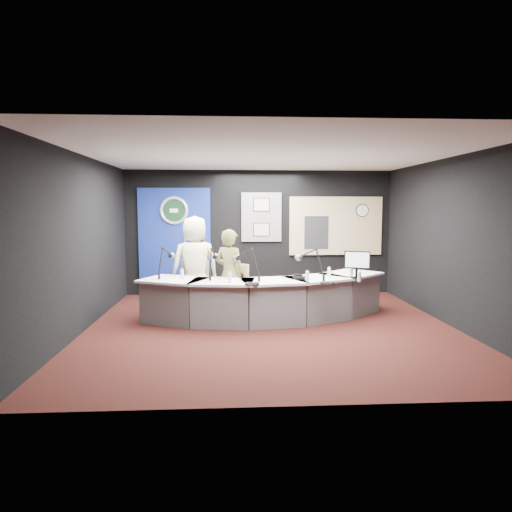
{
  "coord_description": "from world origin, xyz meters",
  "views": [
    {
      "loc": [
        -0.68,
        -7.31,
        1.96
      ],
      "look_at": [
        -0.2,
        0.8,
        1.1
      ],
      "focal_mm": 32.0,
      "sensor_mm": 36.0,
      "label": 1
    }
  ],
  "objects": [
    {
      "name": "armchair_left",
      "position": [
        -1.32,
        1.23,
        0.48
      ],
      "size": [
        0.55,
        0.55,
        0.95
      ],
      "primitive_type": null,
      "rotation": [
        0.0,
        0.0,
        -0.02
      ],
      "color": "tan",
      "rests_on": "ground"
    },
    {
      "name": "computer_monitor",
      "position": [
        1.52,
        0.38,
        1.07
      ],
      "size": [
        0.36,
        0.19,
        0.27
      ],
      "primitive_type": "cube",
      "rotation": [
        0.0,
        0.0,
        -0.44
      ],
      "color": "black",
      "rests_on": "broadcast_desk"
    },
    {
      "name": "boom_mic_d",
      "position": [
        0.71,
        0.34,
        1.05
      ],
      "size": [
        0.48,
        0.63,
        0.6
      ],
      "primitive_type": null,
      "color": "black",
      "rests_on": "broadcast_desk"
    },
    {
      "name": "notepad",
      "position": [
        -0.64,
        0.29,
        0.75
      ],
      "size": [
        0.35,
        0.39,
        0.0
      ],
      "primitive_type": "cube",
      "rotation": [
        0.0,
        0.0,
        -0.45
      ],
      "color": "white",
      "rests_on": "broadcast_desk"
    },
    {
      "name": "seal_center",
      "position": [
        -1.9,
        2.94,
        1.9
      ],
      "size": [
        0.48,
        0.01,
        0.48
      ],
      "primitive_type": "cylinder",
      "rotation": [
        1.57,
        0.0,
        0.0
      ],
      "color": "black",
      "rests_on": "backdrop_panel"
    },
    {
      "name": "booth_glow",
      "position": [
        1.75,
        2.96,
        1.55
      ],
      "size": [
        2.0,
        0.02,
        1.2
      ],
      "primitive_type": "cube",
      "color": "#D1B584",
      "rests_on": "booth_window_frame"
    },
    {
      "name": "headphones_far",
      "position": [
        -0.32,
        -0.2,
        0.77
      ],
      "size": [
        0.22,
        0.22,
        0.04
      ],
      "primitive_type": "torus",
      "color": "black",
      "rests_on": "broadcast_desk"
    },
    {
      "name": "wall_back",
      "position": [
        0.0,
        3.0,
        1.4
      ],
      "size": [
        6.0,
        0.02,
        2.8
      ],
      "primitive_type": "cube",
      "color": "black",
      "rests_on": "ground"
    },
    {
      "name": "backdrop_panel",
      "position": [
        -1.9,
        2.97,
        1.25
      ],
      "size": [
        1.6,
        0.05,
        2.3
      ],
      "primitive_type": "cube",
      "color": "navy",
      "rests_on": "wall_back"
    },
    {
      "name": "wall_left",
      "position": [
        -3.0,
        0.0,
        1.4
      ],
      "size": [
        0.02,
        6.0,
        2.8
      ],
      "primitive_type": "cube",
      "color": "black",
      "rests_on": "ground"
    },
    {
      "name": "pinboard",
      "position": [
        0.05,
        2.97,
        1.75
      ],
      "size": [
        0.9,
        0.04,
        1.1
      ],
      "primitive_type": "cube",
      "color": "slate",
      "rests_on": "wall_back"
    },
    {
      "name": "ceiling",
      "position": [
        0.0,
        0.0,
        2.8
      ],
      "size": [
        6.0,
        6.0,
        0.02
      ],
      "primitive_type": "cube",
      "color": "silver",
      "rests_on": "ground"
    },
    {
      "name": "equipment_rack",
      "position": [
        1.3,
        2.94,
        1.4
      ],
      "size": [
        0.55,
        0.02,
        0.75
      ],
      "primitive_type": "cube",
      "color": "black",
      "rests_on": "booth_window_frame"
    },
    {
      "name": "boom_mic_b",
      "position": [
        -0.97,
        0.55,
        1.05
      ],
      "size": [
        0.19,
        0.74,
        0.6
      ],
      "primitive_type": null,
      "color": "black",
      "rests_on": "broadcast_desk"
    },
    {
      "name": "headphones_near",
      "position": [
        0.88,
        -0.2,
        0.77
      ],
      "size": [
        0.24,
        0.24,
        0.04
      ],
      "primitive_type": "torus",
      "color": "black",
      "rests_on": "broadcast_desk"
    },
    {
      "name": "draped_jacket",
      "position": [
        -1.35,
        1.48,
        0.62
      ],
      "size": [
        0.5,
        0.11,
        0.7
      ],
      "primitive_type": "cube",
      "rotation": [
        0.0,
        0.0,
        -0.02
      ],
      "color": "gray",
      "rests_on": "armchair_left"
    },
    {
      "name": "person_man",
      "position": [
        -1.32,
        1.23,
        0.9
      ],
      "size": [
        1.01,
        0.8,
        1.81
      ],
      "primitive_type": "imported",
      "rotation": [
        0.0,
        0.0,
        3.43
      ],
      "color": "beige",
      "rests_on": "ground"
    },
    {
      "name": "booth_window_frame",
      "position": [
        1.75,
        2.97,
        1.55
      ],
      "size": [
        2.12,
        0.06,
        1.32
      ],
      "primitive_type": "cube",
      "color": "tan",
      "rests_on": "wall_back"
    },
    {
      "name": "agency_seal",
      "position": [
        -1.9,
        2.93,
        1.9
      ],
      "size": [
        0.63,
        0.07,
        0.63
      ],
      "primitive_type": "torus",
      "rotation": [
        1.57,
        0.0,
        0.0
      ],
      "color": "silver",
      "rests_on": "backdrop_panel"
    },
    {
      "name": "wall_front",
      "position": [
        0.0,
        -3.0,
        1.4
      ],
      "size": [
        6.0,
        0.02,
        2.8
      ],
      "primitive_type": "cube",
      "color": "black",
      "rests_on": "ground"
    },
    {
      "name": "ground",
      "position": [
        0.0,
        0.0,
        0.0
      ],
      "size": [
        6.0,
        6.0,
        0.0
      ],
      "primitive_type": "plane",
      "color": "black",
      "rests_on": "ground"
    },
    {
      "name": "wall_clock",
      "position": [
        2.35,
        2.94,
        1.9
      ],
      "size": [
        0.28,
        0.01,
        0.28
      ],
      "primitive_type": "cylinder",
      "rotation": [
        1.57,
        0.0,
        0.0
      ],
      "color": "white",
      "rests_on": "booth_window_frame"
    },
    {
      "name": "broadcast_desk",
      "position": [
        -0.05,
        0.55,
        0.38
      ],
      "size": [
        4.5,
        1.9,
        0.75
      ],
      "primitive_type": null,
      "color": "silver",
      "rests_on": "ground"
    },
    {
      "name": "paper_stack",
      "position": [
        -1.59,
        0.3,
        0.75
      ],
      "size": [
        0.31,
        0.34,
        0.0
      ],
      "primitive_type": "cube",
      "rotation": [
        0.0,
        0.0,
        0.57
      ],
      "color": "white",
      "rests_on": "broadcast_desk"
    },
    {
      "name": "wall_right",
      "position": [
        3.0,
        0.0,
        1.4
      ],
      "size": [
        0.02,
        6.0,
        2.8
      ],
      "primitive_type": "cube",
      "color": "black",
      "rests_on": "ground"
    },
    {
      "name": "armchair_right",
      "position": [
        -0.67,
        0.68,
        0.46
      ],
      "size": [
        0.73,
        0.73,
        0.92
      ],
      "primitive_type": null,
      "rotation": [
        0.0,
        0.0,
        -0.73
      ],
      "color": "tan",
      "rests_on": "ground"
    },
    {
      "name": "framed_photo_upper",
      "position": [
        0.05,
        2.94,
        2.03
      ],
      "size": [
        0.34,
        0.02,
        0.27
      ],
      "primitive_type": "cube",
      "color": "gray",
      "rests_on": "pinboard"
    },
    {
      "name": "framed_photo_lower",
      "position": [
        0.05,
        2.94,
        1.47
      ],
      "size": [
        0.34,
        0.02,
        0.27
      ],
      "primitive_type": "cube",
      "color": "gray",
      "rests_on": "pinboard"
    },
    {
      "name": "desk_phone",
      "position": [
        0.53,
        0.31,
        0.78
      ],
      "size": [
        0.27,
        0.26,
        0.05
      ],
      "primitive_type": "cube",
      "rotation": [
        0.0,
        0.0,
        -0.58
      ],
      "color": "black",
      "rests_on": "broadcast_desk"
    },
    {
      "name": "person_woman",
      "position": [
        -0.67,
        0.68,
        0.79
      ],
      "size": [
        0.69,
        0.63,
        1.59
      ],
      "primitive_type": "imported",
      "rotation": [
        0.0,
        0.0,
        2.57
      ],
      "color": "brown",
      "rests_on": "ground"
    },
    {
      "name": "boom_mic_a",
      "position": [
        -1.8,
        0.73,
        1.05
      ],
      "size": [
        0.27,
        0.72,
        0.6
      ],
      "primitive_type": null,
      "color": "black",
      "rests_on": "broadcast_desk"
    },
    {
      "name": "water_bottles",
      "position": [
        -0.01,
        0.25,
        0.84
      ],
      "size": [
        3.01,
        0.56,
        0.18
      ],
      "primitive_type": null,
      "color": "silver",
      "rests_on": "broadcast_desk"
    },
    {
      "name": "boom_mic_c",
      "position": [
        -0.38,
        0.32,
        1.05
      ],
      "size": [
        0.5,
        0.61,
        0.6
      ],
      "primitive_type": null,
      "color": "black",
      "rests_on": "broadcast_desk"
    }
  ]
}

